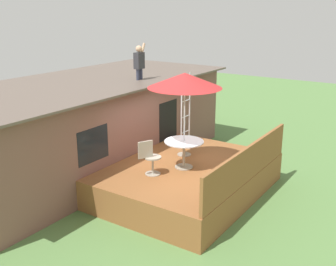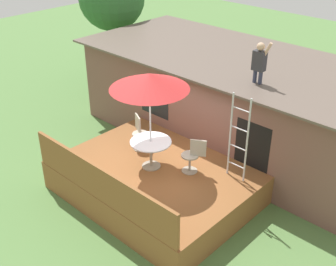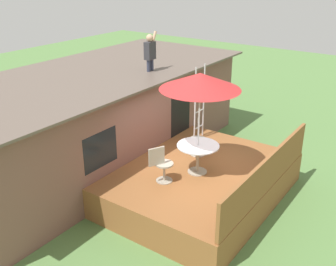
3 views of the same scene
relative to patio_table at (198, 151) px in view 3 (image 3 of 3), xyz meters
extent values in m
plane|color=#567F42|center=(0.16, 0.14, -1.39)|extent=(40.00, 40.00, 0.00)
cube|color=brown|center=(0.16, 3.74, -0.05)|extent=(10.00, 4.00, 2.68)
cube|color=#66564C|center=(0.16, 3.74, 1.32)|extent=(10.50, 4.50, 0.06)
cube|color=black|center=(-1.58, 1.75, 0.16)|extent=(1.10, 0.03, 0.90)
cube|color=black|center=(1.85, 1.75, -0.34)|extent=(1.00, 0.03, 2.00)
cube|color=brown|center=(0.16, 0.14, -0.99)|extent=(4.83, 3.90, 0.80)
cube|color=brown|center=(0.16, -1.76, -0.14)|extent=(4.73, 0.08, 0.90)
cylinder|color=#A59E8C|center=(0.00, 0.00, -0.57)|extent=(0.48, 0.48, 0.03)
cylinder|color=#A59E8C|center=(0.00, 0.00, -0.22)|extent=(0.07, 0.07, 0.71)
cylinder|color=silver|center=(0.00, 0.00, 0.14)|extent=(1.04, 1.04, 0.03)
cylinder|color=silver|center=(0.00, 0.00, 0.61)|extent=(0.04, 0.04, 2.40)
cone|color=red|center=(0.00, 0.00, 1.76)|extent=(1.90, 1.90, 0.38)
cylinder|color=silver|center=(1.61, 1.09, 0.51)|extent=(0.04, 0.04, 2.20)
cylinder|color=silver|center=(2.09, 1.09, 0.51)|extent=(0.04, 0.04, 2.20)
cylinder|color=silver|center=(1.85, 1.09, -0.24)|extent=(0.48, 0.03, 0.03)
cylinder|color=silver|center=(1.85, 1.09, 0.26)|extent=(0.48, 0.03, 0.03)
cylinder|color=silver|center=(1.85, 1.09, 0.76)|extent=(0.48, 0.03, 0.03)
cylinder|color=silver|center=(1.85, 1.09, 1.26)|extent=(0.48, 0.03, 0.03)
cylinder|color=#33384C|center=(1.27, 2.48, 1.52)|extent=(0.10, 0.10, 0.34)
cylinder|color=#33384C|center=(1.43, 2.48, 1.52)|extent=(0.10, 0.10, 0.34)
cube|color=#333338|center=(1.35, 2.48, 1.94)|extent=(0.32, 0.20, 0.50)
sphere|color=tan|center=(1.35, 2.48, 2.30)|extent=(0.20, 0.20, 0.20)
cylinder|color=tan|center=(1.53, 2.48, 2.24)|extent=(0.26, 0.08, 0.44)
cylinder|color=#A59E8C|center=(-0.83, 0.42, -0.58)|extent=(0.40, 0.40, 0.02)
cylinder|color=#A59E8C|center=(-0.83, 0.42, -0.36)|extent=(0.06, 0.06, 0.44)
cylinder|color=#A59E8C|center=(-0.83, 0.42, -0.13)|extent=(0.44, 0.44, 0.04)
cube|color=#A59E8C|center=(-1.01, 0.51, 0.11)|extent=(0.37, 0.22, 0.44)
cylinder|color=#A59E8C|center=(0.85, 0.51, -0.58)|extent=(0.40, 0.40, 0.02)
cylinder|color=#A59E8C|center=(0.85, 0.51, -0.36)|extent=(0.06, 0.06, 0.44)
cylinder|color=#A59E8C|center=(0.85, 0.51, -0.13)|extent=(0.44, 0.44, 0.04)
cube|color=#A59E8C|center=(1.02, 0.62, 0.11)|extent=(0.36, 0.24, 0.44)
camera|label=1|loc=(-8.81, -5.38, 3.53)|focal=44.27mm
camera|label=2|loc=(6.70, -6.51, 5.57)|focal=46.44mm
camera|label=3|loc=(-7.67, -4.51, 4.26)|focal=42.94mm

